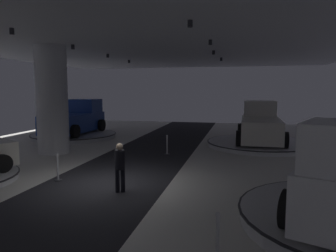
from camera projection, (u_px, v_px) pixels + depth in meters
ground at (105, 184)px, 11.32m from camera, size 24.00×44.00×0.06m
ceiling_with_spotlights at (102, 21)px, 10.70m from camera, size 24.00×44.00×0.39m
column_left at (52, 100)px, 16.52m from camera, size 1.57×1.57×5.50m
display_platform_far_right at (260, 144)px, 18.73m from camera, size 6.09×6.09×0.28m
pickup_truck_far_right at (260, 125)px, 18.92m from camera, size 2.71×5.33×2.30m
display_platform_far_left at (74, 135)px, 22.09m from camera, size 5.68×5.68×0.30m
pickup_truck_far_left at (76, 119)px, 22.28m from camera, size 2.74×5.35×2.30m
visitor_walking_near at (120, 164)px, 10.28m from camera, size 0.32×0.32×1.59m
stanchion_a at (58, 171)px, 11.63m from camera, size 0.28×0.28×1.01m
stanchion_b at (217, 245)px, 6.09m from camera, size 0.28×0.28×1.01m
stanchion_c at (167, 147)px, 16.35m from camera, size 0.28×0.28×1.01m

